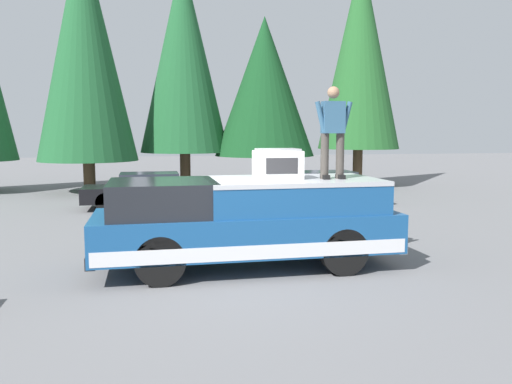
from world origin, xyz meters
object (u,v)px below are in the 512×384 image
object	(u,v)px
parked_car_grey	(323,188)
parked_car_black	(147,190)
pickup_truck	(246,221)
compressor_unit	(278,164)
person_on_truck_bed	(333,130)

from	to	relation	value
parked_car_grey	parked_car_black	distance (m)	5.99
pickup_truck	compressor_unit	size ratio (longest dim) A/B	6.60
compressor_unit	parked_car_black	xyz separation A→B (m)	(8.17, 2.40, -1.35)
compressor_unit	person_on_truck_bed	world-z (taller)	person_on_truck_bed
parked_car_black	pickup_truck	bearing A→B (deg)	-167.55
person_on_truck_bed	parked_car_black	bearing A→B (deg)	22.01
pickup_truck	person_on_truck_bed	world-z (taller)	person_on_truck_bed
compressor_unit	person_on_truck_bed	size ratio (longest dim) A/B	0.50
parked_car_black	parked_car_grey	bearing A→B (deg)	-95.02
parked_car_grey	parked_car_black	world-z (taller)	same
person_on_truck_bed	pickup_truck	bearing A→B (deg)	81.90
pickup_truck	parked_car_black	distance (m)	8.35
parked_car_grey	parked_car_black	xyz separation A→B (m)	(0.52, 5.97, 0.00)
pickup_truck	parked_car_black	size ratio (longest dim) A/B	1.35
pickup_truck	compressor_unit	xyz separation A→B (m)	(-0.01, -0.60, 1.05)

